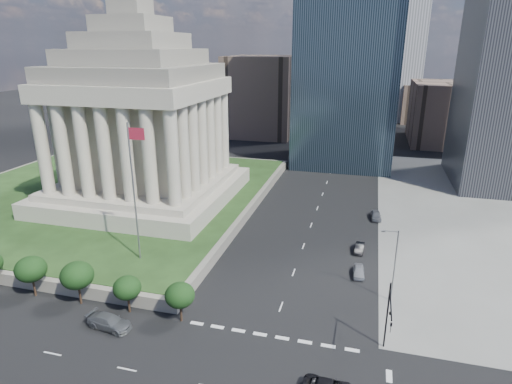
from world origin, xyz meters
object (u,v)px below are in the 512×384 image
(parked_sedan_near, at_px, (359,271))
(street_lamp_north, at_px, (394,262))
(suv_grey, at_px, (109,322))
(traffic_signal_ne, at_px, (389,315))
(flagpole, at_px, (134,186))
(parked_sedan_far, at_px, (376,215))
(war_memorial, at_px, (139,101))
(parked_sedan_mid, at_px, (359,248))

(parked_sedan_near, bearing_deg, street_lamp_north, -57.08)
(street_lamp_north, relative_size, suv_grey, 1.80)
(traffic_signal_ne, distance_m, parked_sedan_near, 17.80)
(traffic_signal_ne, xyz_separation_m, suv_grey, (-31.06, -3.14, -4.44))
(flagpole, relative_size, parked_sedan_near, 5.02)
(flagpole, distance_m, traffic_signal_ne, 36.69)
(street_lamp_north, distance_m, parked_sedan_far, 28.66)
(parked_sedan_far, bearing_deg, war_memorial, -178.58)
(war_memorial, distance_m, traffic_signal_ne, 60.00)
(parked_sedan_near, bearing_deg, parked_sedan_far, 80.52)
(street_lamp_north, height_order, parked_sedan_far, street_lamp_north)
(flagpole, distance_m, parked_sedan_mid, 36.22)
(flagpole, bearing_deg, parked_sedan_near, 11.97)
(parked_sedan_far, bearing_deg, traffic_signal_ne, -93.63)
(flagpole, bearing_deg, parked_sedan_mid, 24.97)
(street_lamp_north, distance_m, suv_grey, 35.34)
(parked_sedan_near, height_order, parked_sedan_mid, parked_sedan_near)
(war_memorial, relative_size, parked_sedan_mid, 10.00)
(war_memorial, bearing_deg, suv_grey, -67.58)
(parked_sedan_far, bearing_deg, parked_sedan_mid, -104.65)
(traffic_signal_ne, xyz_separation_m, parked_sedan_far, (-1.00, 39.49, -4.48))
(parked_sedan_mid, xyz_separation_m, parked_sedan_far, (2.50, 14.83, 0.13))
(street_lamp_north, relative_size, parked_sedan_far, 2.20)
(parked_sedan_near, bearing_deg, flagpole, -171.68)
(traffic_signal_ne, distance_m, parked_sedan_far, 39.75)
(street_lamp_north, bearing_deg, parked_sedan_near, 126.57)
(traffic_signal_ne, height_order, parked_sedan_near, traffic_signal_ne)
(war_memorial, height_order, parked_sedan_far, war_memorial)
(parked_sedan_mid, bearing_deg, parked_sedan_near, -85.51)
(traffic_signal_ne, bearing_deg, street_lamp_north, 85.81)
(war_memorial, relative_size, suv_grey, 7.01)
(flagpole, bearing_deg, parked_sedan_far, 41.21)
(war_memorial, xyz_separation_m, traffic_signal_ne, (46.50, -34.30, -16.15))
(flagpole, relative_size, parked_sedan_far, 4.41)
(flagpole, height_order, suv_grey, flagpole)
(traffic_signal_ne, relative_size, parked_sedan_near, 2.01)
(war_memorial, height_order, flagpole, war_memorial)
(parked_sedan_mid, bearing_deg, war_memorial, 170.42)
(war_memorial, distance_m, parked_sedan_near, 50.98)
(suv_grey, bearing_deg, parked_sedan_mid, -37.21)
(war_memorial, height_order, parked_sedan_mid, war_memorial)
(suv_grey, bearing_deg, war_memorial, 29.95)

